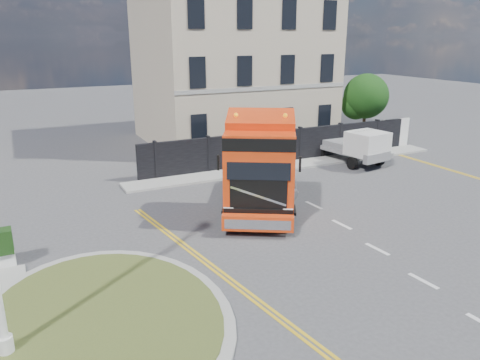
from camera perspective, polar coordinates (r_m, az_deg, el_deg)
ground at (r=18.21m, az=4.14°, el=-6.59°), size 120.00×120.00×0.00m
traffic_island at (r=13.55m, az=-16.31°, el=-15.91°), size 6.80×6.80×0.17m
hoarding_fence at (r=28.49m, az=6.53°, el=4.21°), size 18.80×0.25×2.00m
georgian_building at (r=34.13m, az=-0.98°, el=14.54°), size 12.30×10.30×12.80m
tree at (r=35.23m, az=14.84°, el=9.61°), size 3.20×3.20×4.80m
pavement_far at (r=27.70m, az=6.49°, el=1.83°), size 20.00×1.60×0.12m
truck at (r=19.50m, az=2.47°, el=1.10°), size 5.94×7.57×4.32m
flatbed_pickup at (r=28.40m, az=14.42°, el=3.99°), size 2.69×5.25×2.08m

